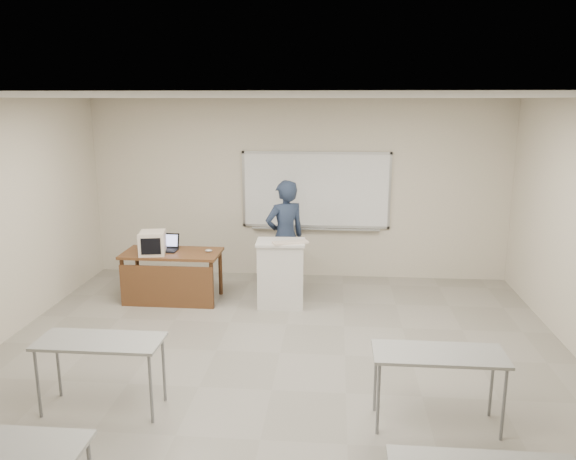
# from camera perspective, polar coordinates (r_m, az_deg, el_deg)

# --- Properties ---
(floor) EXTENTS (7.00, 8.00, 0.01)m
(floor) POSITION_cam_1_polar(r_m,az_deg,el_deg) (6.13, -1.68, -15.98)
(floor) COLOR gray
(floor) RESTS_ON ground
(whiteboard) EXTENTS (2.48, 0.10, 1.31)m
(whiteboard) POSITION_cam_1_polar(r_m,az_deg,el_deg) (9.41, 2.86, 3.97)
(whiteboard) COLOR white
(whiteboard) RESTS_ON floor
(student_desks) EXTENTS (4.40, 2.20, 0.73)m
(student_desks) POSITION_cam_1_polar(r_m,az_deg,el_deg) (4.64, -3.73, -16.77)
(student_desks) COLOR gray
(student_desks) RESTS_ON floor
(instructor_desk) EXTENTS (1.45, 0.72, 0.75)m
(instructor_desk) POSITION_cam_1_polar(r_m,az_deg,el_deg) (8.53, -11.87, -3.72)
(instructor_desk) COLOR #5B291B
(instructor_desk) RESTS_ON floor
(podium) EXTENTS (0.70, 0.51, 0.98)m
(podium) POSITION_cam_1_polar(r_m,az_deg,el_deg) (8.24, -0.74, -4.42)
(podium) COLOR silver
(podium) RESTS_ON floor
(crt_monitor) EXTENTS (0.37, 0.42, 0.35)m
(crt_monitor) POSITION_cam_1_polar(r_m,az_deg,el_deg) (8.50, -13.63, -1.28)
(crt_monitor) COLOR beige
(crt_monitor) RESTS_ON instructor_desk
(laptop) EXTENTS (0.32, 0.30, 0.24)m
(laptop) POSITION_cam_1_polar(r_m,az_deg,el_deg) (8.68, -12.19, -1.65)
(laptop) COLOR black
(laptop) RESTS_ON instructor_desk
(mouse) EXTENTS (0.12, 0.09, 0.04)m
(mouse) POSITION_cam_1_polar(r_m,az_deg,el_deg) (8.48, -8.07, -2.08)
(mouse) COLOR #B1B4BA
(mouse) RESTS_ON instructor_desk
(keyboard) EXTENTS (0.53, 0.33, 0.03)m
(keyboard) POSITION_cam_1_polar(r_m,az_deg,el_deg) (7.98, 0.24, -1.27)
(keyboard) COLOR beige
(keyboard) RESTS_ON podium
(presenter) EXTENTS (0.78, 0.70, 1.79)m
(presenter) POSITION_cam_1_polar(r_m,az_deg,el_deg) (8.69, -0.30, -0.74)
(presenter) COLOR black
(presenter) RESTS_ON floor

